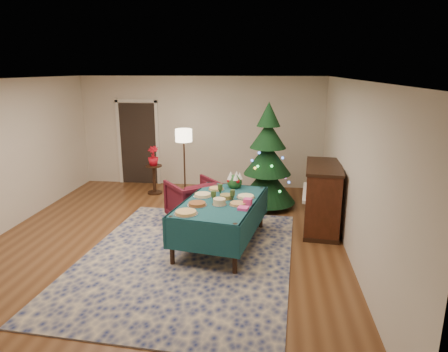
# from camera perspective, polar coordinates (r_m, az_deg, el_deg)

# --- Properties ---
(room_shell) EXTENTS (7.00, 7.00, 7.00)m
(room_shell) POSITION_cam_1_polar(r_m,az_deg,el_deg) (6.57, -8.70, 1.60)
(room_shell) COLOR #593319
(room_shell) RESTS_ON ground
(doorway) EXTENTS (1.08, 0.04, 2.16)m
(doorway) POSITION_cam_1_polar(r_m,az_deg,el_deg) (10.34, -12.15, 4.90)
(doorway) COLOR black
(doorway) RESTS_ON ground
(rug) EXTENTS (3.47, 4.40, 0.02)m
(rug) POSITION_cam_1_polar(r_m,az_deg,el_deg) (6.37, -5.43, -11.58)
(rug) COLOR navy
(rug) RESTS_ON ground
(buffet_table) EXTENTS (1.50, 2.17, 0.78)m
(buffet_table) POSITION_cam_1_polar(r_m,az_deg,el_deg) (6.58, -0.42, -4.80)
(buffet_table) COLOR black
(buffet_table) RESTS_ON ground
(platter_0) EXTENTS (0.36, 0.36, 0.05)m
(platter_0) POSITION_cam_1_polar(r_m,az_deg,el_deg) (5.96, -5.48, -5.24)
(platter_0) COLOR silver
(platter_0) RESTS_ON buffet_table
(platter_1) EXTENTS (0.32, 0.32, 0.05)m
(platter_1) POSITION_cam_1_polar(r_m,az_deg,el_deg) (6.30, -3.87, -4.03)
(platter_1) COLOR silver
(platter_1) RESTS_ON buffet_table
(platter_2) EXTENTS (0.23, 0.23, 0.11)m
(platter_2) POSITION_cam_1_polar(r_m,az_deg,el_deg) (6.31, -0.67, -3.73)
(platter_2) COLOR silver
(platter_2) RESTS_ON buffet_table
(platter_3) EXTENTS (0.29, 0.29, 0.04)m
(platter_3) POSITION_cam_1_polar(r_m,az_deg,el_deg) (6.31, 2.00, -4.00)
(platter_3) COLOR silver
(platter_3) RESTS_ON buffet_table
(platter_4) EXTENTS (0.31, 0.31, 0.05)m
(platter_4) POSITION_cam_1_polar(r_m,az_deg,el_deg) (6.73, -3.06, -2.74)
(platter_4) COLOR silver
(platter_4) RESTS_ON buffet_table
(platter_5) EXTENTS (0.25, 0.25, 0.07)m
(platter_5) POSITION_cam_1_polar(r_m,az_deg,el_deg) (6.60, 0.32, -3.00)
(platter_5) COLOR silver
(platter_5) RESTS_ON buffet_table
(platter_6) EXTENTS (0.31, 0.31, 0.04)m
(platter_6) POSITION_cam_1_polar(r_m,az_deg,el_deg) (6.67, 3.14, -2.97)
(platter_6) COLOR silver
(platter_6) RESTS_ON buffet_table
(platter_7) EXTENTS (0.29, 0.29, 0.04)m
(platter_7) POSITION_cam_1_polar(r_m,az_deg,el_deg) (7.09, -1.12, -1.85)
(platter_7) COLOR silver
(platter_7) RESTS_ON buffet_table
(goblet_0) EXTENTS (0.08, 0.08, 0.18)m
(goblet_0) POSITION_cam_1_polar(r_m,az_deg,el_deg) (6.82, -0.55, -1.86)
(goblet_0) COLOR #2D471E
(goblet_0) RESTS_ON buffet_table
(goblet_1) EXTENTS (0.08, 0.08, 0.18)m
(goblet_1) POSITION_cam_1_polar(r_m,az_deg,el_deg) (6.51, 1.22, -2.71)
(goblet_1) COLOR #2D471E
(goblet_1) RESTS_ON buffet_table
(goblet_2) EXTENTS (0.08, 0.08, 0.18)m
(goblet_2) POSITION_cam_1_polar(r_m,az_deg,el_deg) (6.44, -1.51, -2.88)
(goblet_2) COLOR #2D471E
(goblet_2) RESTS_ON buffet_table
(napkin_stack) EXTENTS (0.18, 0.18, 0.04)m
(napkin_stack) POSITION_cam_1_polar(r_m,az_deg,el_deg) (6.12, 2.77, -4.62)
(napkin_stack) COLOR #E94091
(napkin_stack) RESTS_ON buffet_table
(gift_box) EXTENTS (0.14, 0.14, 0.10)m
(gift_box) POSITION_cam_1_polar(r_m,az_deg,el_deg) (6.32, 3.41, -3.69)
(gift_box) COLOR #E74085
(gift_box) RESTS_ON buffet_table
(centerpiece) EXTENTS (0.28, 0.28, 0.32)m
(centerpiece) POSITION_cam_1_polar(r_m,az_deg,el_deg) (7.20, 1.51, -0.63)
(centerpiece) COLOR #1E4C1E
(centerpiece) RESTS_ON buffet_table
(armchair) EXTENTS (1.18, 1.17, 0.89)m
(armchair) POSITION_cam_1_polar(r_m,az_deg,el_deg) (7.72, -4.42, -3.21)
(armchair) COLOR #4B101A
(armchair) RESTS_ON ground
(floor_lamp) EXTENTS (0.38, 0.38, 1.56)m
(floor_lamp) POSITION_cam_1_polar(r_m,az_deg,el_deg) (9.07, -5.77, 5.21)
(floor_lamp) COLOR #A57F3F
(floor_lamp) RESTS_ON ground
(side_table) EXTENTS (0.38, 0.38, 0.68)m
(side_table) POSITION_cam_1_polar(r_m,az_deg,el_deg) (9.54, -9.93, -0.54)
(side_table) COLOR black
(side_table) RESTS_ON ground
(potted_plant) EXTENTS (0.25, 0.45, 0.25)m
(potted_plant) POSITION_cam_1_polar(r_m,az_deg,el_deg) (9.42, -10.06, 2.26)
(potted_plant) COLOR red
(potted_plant) RESTS_ON side_table
(christmas_tree) EXTENTS (1.22, 1.22, 2.22)m
(christmas_tree) POSITION_cam_1_polar(r_m,az_deg,el_deg) (8.40, 6.22, 2.18)
(christmas_tree) COLOR black
(christmas_tree) RESTS_ON ground
(piano) EXTENTS (0.78, 1.45, 1.21)m
(piano) POSITION_cam_1_polar(r_m,az_deg,el_deg) (7.47, 13.83, -3.09)
(piano) COLOR black
(piano) RESTS_ON ground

